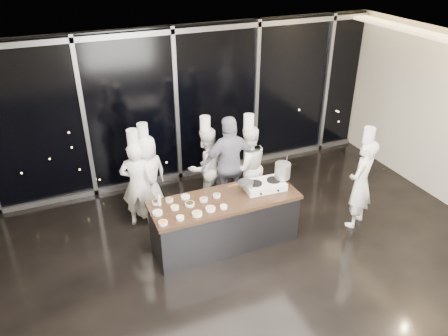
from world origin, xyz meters
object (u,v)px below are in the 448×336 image
(frying_pan, at_px, (245,183))
(chef_far_left, at_px, (138,183))
(chef_right, at_px, (248,166))
(stove, at_px, (264,185))
(demo_counter, at_px, (225,221))
(guest, at_px, (230,165))
(stock_pot, at_px, (283,171))
(chef_center, at_px, (206,166))
(chef_left, at_px, (147,176))
(chef_side, at_px, (361,183))

(frying_pan, xyz_separation_m, chef_far_left, (-1.58, 1.07, -0.22))
(chef_right, bearing_deg, stove, 80.49)
(demo_counter, relative_size, guest, 1.30)
(stove, bearing_deg, stock_pot, 3.34)
(chef_far_left, relative_size, chef_center, 1.03)
(frying_pan, relative_size, guest, 0.25)
(demo_counter, relative_size, stock_pot, 9.28)
(chef_left, relative_size, chef_right, 0.98)
(stove, relative_size, stock_pot, 2.66)
(chef_right, bearing_deg, chef_center, -27.26)
(stock_pot, distance_m, chef_center, 1.62)
(guest, bearing_deg, stock_pot, 124.50)
(stock_pot, height_order, chef_left, chef_left)
(frying_pan, xyz_separation_m, chef_center, (-0.22, 1.26, -0.26))
(frying_pan, bearing_deg, guest, 86.02)
(demo_counter, xyz_separation_m, stock_pot, (1.08, 0.04, 0.72))
(guest, bearing_deg, chef_far_left, -2.88)
(chef_center, xyz_separation_m, guest, (0.34, -0.37, 0.14))
(chef_left, distance_m, chef_right, 1.88)
(stock_pot, bearing_deg, chef_right, 101.58)
(stove, distance_m, guest, 0.95)
(frying_pan, distance_m, chef_right, 1.06)
(demo_counter, bearing_deg, stove, 2.91)
(frying_pan, bearing_deg, stove, -1.62)
(chef_far_left, xyz_separation_m, chef_center, (1.36, 0.19, -0.04))
(chef_center, bearing_deg, chef_far_left, -8.22)
(chef_center, bearing_deg, demo_counter, 66.05)
(frying_pan, relative_size, chef_side, 0.25)
(chef_center, bearing_deg, stock_pot, 108.50)
(chef_left, distance_m, chef_side, 3.82)
(guest, distance_m, chef_right, 0.39)
(chef_side, bearing_deg, chef_far_left, -51.97)
(chef_side, bearing_deg, chef_right, -70.85)
(chef_side, bearing_deg, chef_left, -56.79)
(frying_pan, relative_size, chef_far_left, 0.25)
(chef_far_left, height_order, guest, guest)
(chef_right, bearing_deg, chef_left, -13.43)
(chef_center, bearing_deg, chef_right, 137.38)
(chef_left, height_order, chef_side, chef_side)
(guest, xyz_separation_m, chef_side, (1.90, -1.36, -0.09))
(guest, relative_size, chef_side, 0.99)
(stock_pot, xyz_separation_m, guest, (-0.56, 0.93, -0.23))
(frying_pan, bearing_deg, chef_left, 139.26)
(chef_left, height_order, chef_center, chef_left)
(chef_far_left, xyz_separation_m, guest, (1.70, -0.18, 0.11))
(demo_counter, distance_m, stove, 0.90)
(demo_counter, xyz_separation_m, chef_far_left, (-1.18, 1.14, 0.39))
(demo_counter, distance_m, chef_left, 1.72)
(guest, distance_m, chef_side, 2.34)
(chef_left, bearing_deg, chef_right, 150.48)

